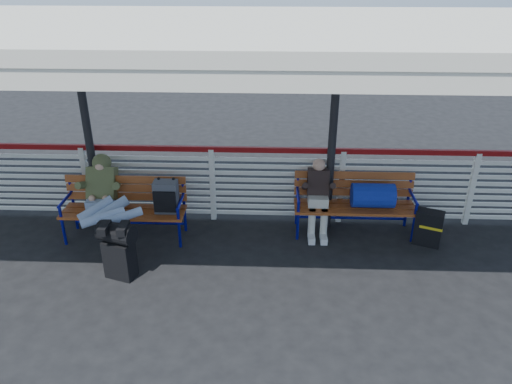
{
  "coord_description": "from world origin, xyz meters",
  "views": [
    {
      "loc": [
        0.97,
        -5.14,
        3.92
      ],
      "look_at": [
        0.72,
        1.0,
        0.93
      ],
      "focal_mm": 35.0,
      "sensor_mm": 36.0,
      "label": 1
    }
  ],
  "objects_px": {
    "luggage_stack": "(118,248)",
    "bench_right": "(364,197)",
    "companion_person": "(318,197)",
    "suitcase_side": "(428,228)",
    "traveler_man": "(106,206)",
    "bench_left": "(139,201)"
  },
  "relations": [
    {
      "from": "companion_person",
      "to": "suitcase_side",
      "type": "height_order",
      "value": "companion_person"
    },
    {
      "from": "companion_person",
      "to": "traveler_man",
      "type": "bearing_deg",
      "value": -168.73
    },
    {
      "from": "luggage_stack",
      "to": "bench_right",
      "type": "xyz_separation_m",
      "value": [
        3.35,
        1.29,
        0.17
      ]
    },
    {
      "from": "bench_left",
      "to": "companion_person",
      "type": "bearing_deg",
      "value": 5.56
    },
    {
      "from": "bench_left",
      "to": "companion_person",
      "type": "xyz_separation_m",
      "value": [
        2.64,
        0.26,
        -0.01
      ]
    },
    {
      "from": "luggage_stack",
      "to": "traveler_man",
      "type": "height_order",
      "value": "traveler_man"
    },
    {
      "from": "bench_left",
      "to": "traveler_man",
      "type": "xyz_separation_m",
      "value": [
        -0.37,
        -0.34,
        0.09
      ]
    },
    {
      "from": "bench_right",
      "to": "suitcase_side",
      "type": "distance_m",
      "value": 1.02
    },
    {
      "from": "companion_person",
      "to": "bench_right",
      "type": "bearing_deg",
      "value": 0.15
    },
    {
      "from": "luggage_stack",
      "to": "suitcase_side",
      "type": "distance_m",
      "value": 4.38
    },
    {
      "from": "bench_left",
      "to": "bench_right",
      "type": "bearing_deg",
      "value": 4.45
    },
    {
      "from": "luggage_stack",
      "to": "bench_right",
      "type": "relative_size",
      "value": 0.44
    },
    {
      "from": "traveler_man",
      "to": "companion_person",
      "type": "xyz_separation_m",
      "value": [
        3.01,
        0.6,
        -0.1
      ]
    },
    {
      "from": "companion_person",
      "to": "luggage_stack",
      "type": "bearing_deg",
      "value": -154.24
    },
    {
      "from": "luggage_stack",
      "to": "bench_left",
      "type": "height_order",
      "value": "bench_left"
    },
    {
      "from": "bench_right",
      "to": "traveler_man",
      "type": "height_order",
      "value": "traveler_man"
    },
    {
      "from": "companion_person",
      "to": "suitcase_side",
      "type": "distance_m",
      "value": 1.66
    },
    {
      "from": "bench_left",
      "to": "suitcase_side",
      "type": "distance_m",
      "value": 4.26
    },
    {
      "from": "bench_right",
      "to": "suitcase_side",
      "type": "relative_size",
      "value": 3.37
    },
    {
      "from": "bench_right",
      "to": "luggage_stack",
      "type": "bearing_deg",
      "value": -158.99
    },
    {
      "from": "bench_right",
      "to": "traveler_man",
      "type": "relative_size",
      "value": 1.1
    },
    {
      "from": "bench_right",
      "to": "companion_person",
      "type": "bearing_deg",
      "value": -179.85
    }
  ]
}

